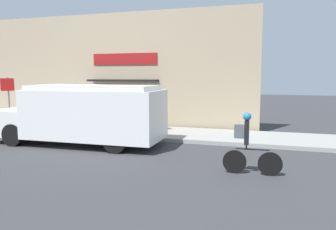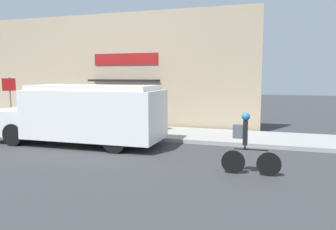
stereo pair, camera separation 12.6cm
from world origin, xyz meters
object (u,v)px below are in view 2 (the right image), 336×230
cyclist (246,144)px  school_bus (83,114)px  stop_sign_post (10,93)px  trash_bin (161,121)px

cyclist → school_bus: bearing=159.4°
cyclist → stop_sign_post: 12.24m
school_bus → stop_sign_post: 5.82m
cyclist → stop_sign_post: bearing=157.7°
school_bus → trash_bin: size_ratio=8.97×
cyclist → trash_bin: cyclist is taller
stop_sign_post → trash_bin: stop_sign_post is taller
stop_sign_post → trash_bin: size_ratio=3.16×
cyclist → stop_sign_post: size_ratio=0.70×
school_bus → stop_sign_post: stop_sign_post is taller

